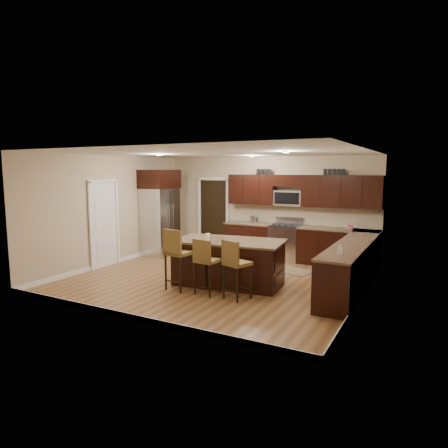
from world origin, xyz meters
The scene contains 23 objects.
floor centered at (0.00, 0.00, 0.00)m, with size 6.00×6.00×0.00m, color brown.
ceiling centered at (0.00, 0.00, 2.70)m, with size 6.00×6.00×0.00m, color silver.
wall_back centered at (0.00, 2.75, 1.35)m, with size 6.00×6.00×0.00m, color tan.
wall_left centered at (-3.00, 0.00, 1.35)m, with size 5.50×5.50×0.00m, color tan.
wall_right centered at (3.00, 0.00, 1.35)m, with size 5.50×5.50×0.00m, color tan.
base_cabinets centered at (1.90, 1.45, 0.46)m, with size 4.02×3.96×0.92m.
upper_cabinets centered at (1.04, 2.58, 1.84)m, with size 4.00×0.33×0.80m.
range centered at (0.68, 2.45, 0.47)m, with size 0.76×0.64×1.11m.
microwave centered at (0.68, 2.60, 1.62)m, with size 0.76×0.31×0.40m, color silver.
doorway centered at (-1.65, 2.73, 1.03)m, with size 0.85×0.03×2.06m, color black.
pantry_door centered at (-2.98, -0.30, 1.02)m, with size 0.03×0.80×2.04m, color white.
letter_decor centered at (0.90, 2.58, 2.29)m, with size 2.20×0.03×0.15m, color black, non-canonical shape.
island centered at (0.39, -0.23, 0.43)m, with size 2.36×1.45×0.92m.
stool_left centered at (-0.30, -1.08, 0.76)m, with size 0.51×0.51×1.22m.
stool_mid centered at (0.34, -1.07, 0.67)m, with size 0.43×0.43×1.07m.
stool_right centered at (0.96, -1.07, 0.68)m, with size 0.52×0.52×1.10m.
refrigerator centered at (-2.62, 1.45, 1.20)m, with size 0.79×0.98×2.35m.
floor_mat centered at (1.19, 1.41, 0.01)m, with size 0.99×0.66×0.01m, color brown.
fruit_bowl centered at (2.30, 2.45, 0.96)m, with size 0.32×0.32×0.08m, color silver.
soap_bottle centered at (2.70, -0.59, 1.01)m, with size 0.08×0.08×0.17m, color #B2B2B2.
canister_tall centered at (-0.28, 2.45, 1.02)m, with size 0.12×0.12×0.20m, color silver.
canister_short centered at (-0.16, 2.45, 1.00)m, with size 0.11×0.11×0.17m, color silver.
island_jar centered at (-0.11, -0.23, 0.97)m, with size 0.10×0.10×0.10m, color white.
Camera 1 is at (4.10, -7.36, 2.34)m, focal length 32.00 mm.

